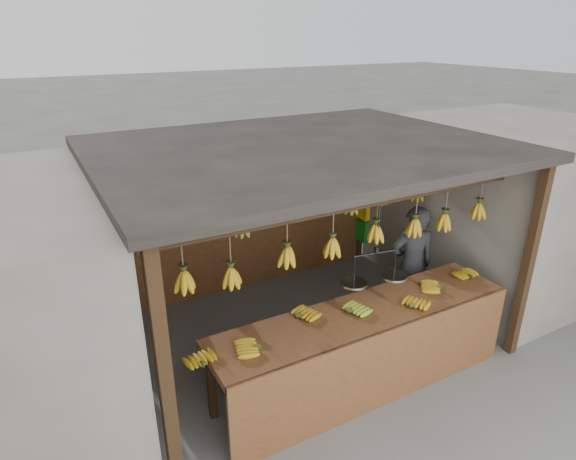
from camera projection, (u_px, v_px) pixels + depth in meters
ground at (300, 334)px, 6.01m from camera, size 80.00×80.00×0.00m
stall at (287, 175)px, 5.51m from camera, size 4.30×3.30×2.40m
neighbor_right at (509, 201)px, 7.17m from camera, size 3.00×3.00×2.30m
counter at (370, 335)px, 4.79m from camera, size 3.43×0.75×0.96m
hanging_bananas at (301, 212)px, 5.39m from camera, size 3.62×2.23×0.39m
balance_scale at (374, 276)px, 4.86m from camera, size 0.72×0.34×0.84m
vendor at (411, 266)px, 6.00m from camera, size 0.66×0.53×1.58m
bag_bundles at (363, 203)px, 7.59m from camera, size 0.08×0.26×1.24m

